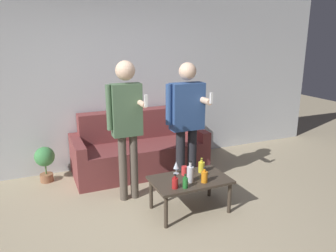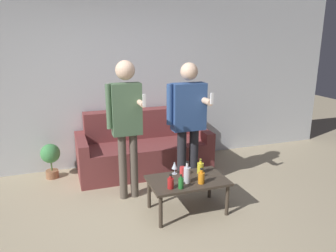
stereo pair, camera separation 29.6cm
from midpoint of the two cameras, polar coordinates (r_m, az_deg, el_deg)
The scene contains 14 objects.
ground_plane at distance 3.64m, azimuth -0.22°, elevation -18.73°, with size 16.00×16.00×0.00m, color tan.
wall_back at distance 5.21m, azimuth -8.21°, elevation 7.62°, with size 8.00×0.06×2.70m.
couch at distance 5.13m, azimuth -2.69°, elevation -4.13°, with size 2.01×0.85×0.92m.
coffee_table at distance 3.93m, azimuth 5.61°, elevation -9.90°, with size 0.92×0.56×0.41m.
bottle_orange at distance 3.66m, azimuth 4.62°, elevation -9.89°, with size 0.06×0.06×0.16m.
bottle_green at distance 3.79m, azimuth 5.59°, elevation -8.41°, with size 0.08×0.08×0.26m.
bottle_dark at distance 3.65m, azimuth 2.82°, elevation -9.90°, with size 0.07×0.07×0.17m.
bottle_yellow at distance 3.80m, azimuth 8.08°, elevation -8.90°, with size 0.07×0.07×0.18m.
bottle_red at distance 4.07m, azimuth 7.76°, elevation -7.22°, with size 0.08×0.08×0.18m.
wine_glass_near at distance 4.00m, azimuth 3.29°, elevation -6.93°, with size 0.07×0.07×0.16m.
cup_on_table at distance 3.99m, azimuth 4.70°, elevation -7.85°, with size 0.07×0.07×0.11m.
person_standing_left at distance 4.03m, azimuth -5.17°, elevation 1.54°, with size 0.43×0.43×1.77m.
person_standing_right at distance 4.35m, azimuth 5.47°, elevation 1.61°, with size 0.53×0.44×1.72m.
potted_plant at distance 5.07m, azimuth -18.21°, elevation -5.09°, with size 0.28×0.28×0.52m.
Camera 2 is at (-0.83, -2.91, 2.04)m, focal length 35.00 mm.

